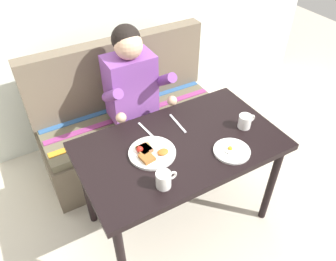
# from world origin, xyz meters

# --- Properties ---
(ground_plane) EXTENTS (8.00, 8.00, 0.00)m
(ground_plane) POSITION_xyz_m (0.00, 0.00, 0.00)
(ground_plane) COLOR beige
(table) EXTENTS (1.20, 0.70, 0.73)m
(table) POSITION_xyz_m (0.00, 0.00, 0.65)
(table) COLOR black
(table) RESTS_ON ground
(couch) EXTENTS (1.44, 0.56, 1.00)m
(couch) POSITION_xyz_m (0.00, 0.76, 0.33)
(couch) COLOR brown
(couch) RESTS_ON ground
(person) EXTENTS (0.45, 0.61, 1.21)m
(person) POSITION_xyz_m (-0.02, 0.59, 0.74)
(person) COLOR #794193
(person) RESTS_ON ground
(plate_breakfast) EXTENTS (0.27, 0.27, 0.05)m
(plate_breakfast) POSITION_xyz_m (-0.19, 0.01, 0.74)
(plate_breakfast) COLOR white
(plate_breakfast) RESTS_ON table
(plate_eggs) EXTENTS (0.21, 0.21, 0.04)m
(plate_eggs) POSITION_xyz_m (0.22, -0.20, 0.74)
(plate_eggs) COLOR white
(plate_eggs) RESTS_ON table
(coffee_mug) EXTENTS (0.12, 0.08, 0.09)m
(coffee_mug) POSITION_xyz_m (-0.24, -0.23, 0.78)
(coffee_mug) COLOR white
(coffee_mug) RESTS_ON table
(coffee_mug_second) EXTENTS (0.12, 0.08, 0.09)m
(coffee_mug_second) POSITION_xyz_m (0.43, -0.06, 0.78)
(coffee_mug_second) COLOR white
(coffee_mug_second) RESTS_ON table
(fork) EXTENTS (0.03, 0.17, 0.00)m
(fork) POSITION_xyz_m (-0.12, 0.21, 0.73)
(fork) COLOR silver
(fork) RESTS_ON table
(knife) EXTENTS (0.02, 0.20, 0.00)m
(knife) POSITION_xyz_m (0.08, 0.17, 0.73)
(knife) COLOR silver
(knife) RESTS_ON table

